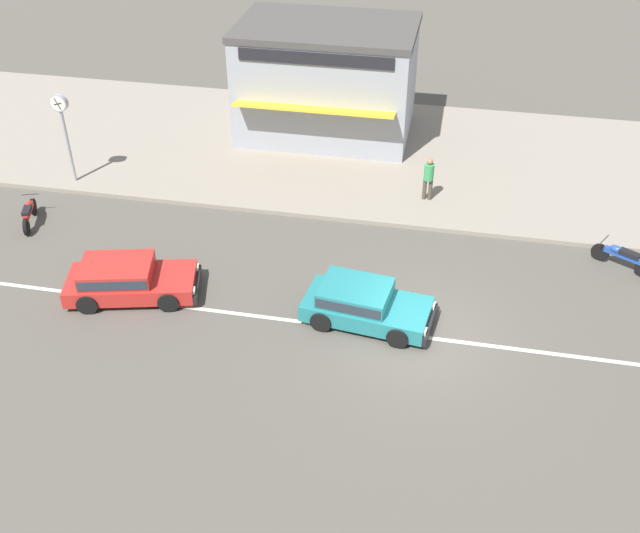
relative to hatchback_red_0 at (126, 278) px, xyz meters
The scene contains 10 objects.
ground_plane 8.48m from the hatchback_red_0, ahead, with size 160.00×160.00×0.00m, color #544F47.
lane_centre_stripe 8.48m from the hatchback_red_0, ahead, with size 50.40×0.14×0.01m, color silver.
kerb_strip 13.23m from the hatchback_red_0, 50.19° to the left, with size 68.00×10.00×0.15m, color gray.
hatchback_red_0 is the anchor object (origin of this frame).
hatchback_teal_2 6.88m from the hatchback_red_0, ahead, with size 3.75×2.11×1.10m.
motorcycle_0 14.89m from the hatchback_red_0, 16.38° to the left, with size 1.74×1.10×0.80m.
motorcycle_1 5.67m from the hatchback_red_0, 147.50° to the left, with size 0.82×1.79×0.80m.
street_clock 7.68m from the hatchback_red_0, 127.76° to the left, with size 0.62×0.22×3.31m.
pedestrian_near_clock 10.73m from the hatchback_red_0, 40.70° to the left, with size 0.34×0.34×1.56m.
shopfront_corner_warung 12.41m from the hatchback_red_0, 72.66° to the left, with size 6.81×5.32×4.37m.
Camera 1 is at (0.41, -15.72, 13.42)m, focal length 42.00 mm.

